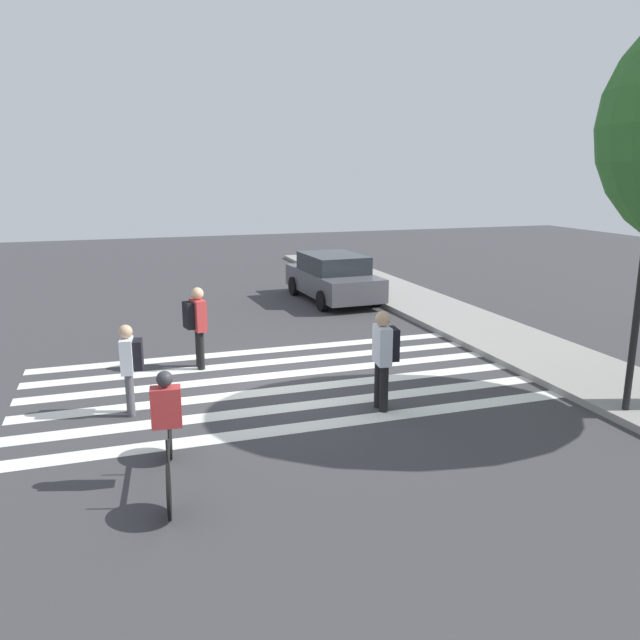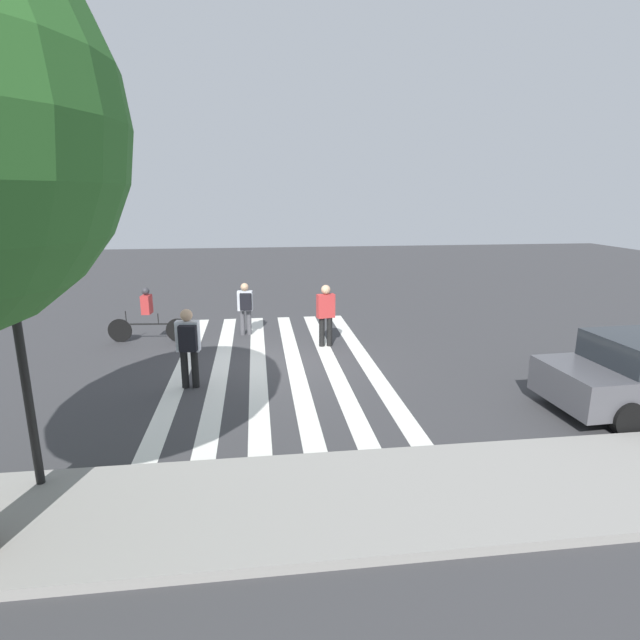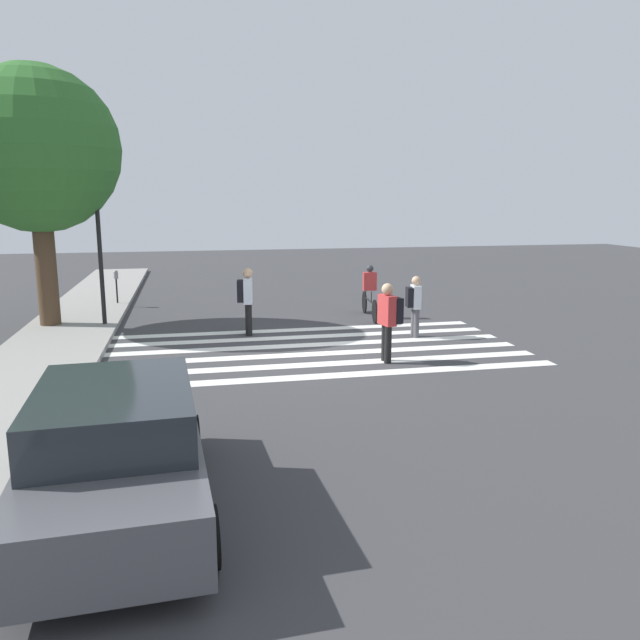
{
  "view_description": "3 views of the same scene",
  "coord_description": "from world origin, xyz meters",
  "px_view_note": "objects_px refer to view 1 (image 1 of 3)",
  "views": [
    {
      "loc": [
        11.74,
        -2.96,
        4.22
      ],
      "look_at": [
        0.97,
        0.6,
        1.49
      ],
      "focal_mm": 35.0,
      "sensor_mm": 36.0,
      "label": 1
    },
    {
      "loc": [
        0.44,
        12.35,
        4.24
      ],
      "look_at": [
        -1.18,
        -0.2,
        1.07
      ],
      "focal_mm": 28.0,
      "sensor_mm": 36.0,
      "label": 2
    },
    {
      "loc": [
        -14.58,
        2.94,
        3.66
      ],
      "look_at": [
        -0.81,
        0.04,
        0.89
      ],
      "focal_mm": 35.0,
      "sensor_mm": 36.0,
      "label": 3
    }
  ],
  "objects_px": {
    "pedestrian_adult_yellow_jacket": "(384,352)",
    "cyclist_near_curb": "(167,426)",
    "car_parked_far_curb": "(333,277)",
    "pedestrian_adult_blue_shirt": "(130,362)",
    "pedestrian_adult_tall_backpack": "(197,321)"
  },
  "relations": [
    {
      "from": "pedestrian_adult_yellow_jacket",
      "to": "cyclist_near_curb",
      "type": "distance_m",
      "value": 4.27
    },
    {
      "from": "car_parked_far_curb",
      "to": "pedestrian_adult_blue_shirt",
      "type": "bearing_deg",
      "value": -41.81
    },
    {
      "from": "pedestrian_adult_blue_shirt",
      "to": "cyclist_near_curb",
      "type": "relative_size",
      "value": 0.68
    },
    {
      "from": "pedestrian_adult_blue_shirt",
      "to": "pedestrian_adult_tall_backpack",
      "type": "distance_m",
      "value": 2.73
    },
    {
      "from": "pedestrian_adult_tall_backpack",
      "to": "cyclist_near_curb",
      "type": "bearing_deg",
      "value": -23.27
    },
    {
      "from": "pedestrian_adult_tall_backpack",
      "to": "car_parked_far_curb",
      "type": "relative_size",
      "value": 0.4
    },
    {
      "from": "pedestrian_adult_tall_backpack",
      "to": "pedestrian_adult_yellow_jacket",
      "type": "bearing_deg",
      "value": 27.75
    },
    {
      "from": "pedestrian_adult_yellow_jacket",
      "to": "car_parked_far_curb",
      "type": "relative_size",
      "value": 0.41
    },
    {
      "from": "pedestrian_adult_blue_shirt",
      "to": "car_parked_far_curb",
      "type": "relative_size",
      "value": 0.37
    },
    {
      "from": "car_parked_far_curb",
      "to": "pedestrian_adult_tall_backpack",
      "type": "bearing_deg",
      "value": -44.1
    },
    {
      "from": "pedestrian_adult_yellow_jacket",
      "to": "pedestrian_adult_blue_shirt",
      "type": "xyz_separation_m",
      "value": [
        -1.18,
        -4.32,
        -0.11
      ]
    },
    {
      "from": "pedestrian_adult_blue_shirt",
      "to": "pedestrian_adult_tall_backpack",
      "type": "relative_size",
      "value": 0.91
    },
    {
      "from": "pedestrian_adult_yellow_jacket",
      "to": "pedestrian_adult_tall_backpack",
      "type": "bearing_deg",
      "value": 46.56
    },
    {
      "from": "pedestrian_adult_tall_backpack",
      "to": "cyclist_near_curb",
      "type": "distance_m",
      "value": 5.27
    },
    {
      "from": "pedestrian_adult_blue_shirt",
      "to": "cyclist_near_curb",
      "type": "distance_m",
      "value": 2.88
    }
  ]
}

